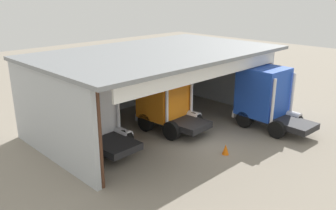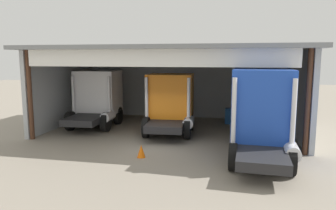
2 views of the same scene
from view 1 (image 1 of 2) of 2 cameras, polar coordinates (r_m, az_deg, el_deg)
name	(u,v)px [view 1 (image 1 of 2)]	position (r m, az deg, el deg)	size (l,w,h in m)	color
ground_plane	(204,143)	(19.98, 5.81, -6.24)	(80.00, 80.00, 0.00)	gray
workshop_shed	(146,71)	(22.10, -3.56, 5.46)	(14.55, 9.13, 4.83)	#ADB2B7
truck_white_center_right_bay	(92,117)	(19.15, -12.31, -1.90)	(2.76, 4.58, 3.44)	white
truck_orange_yard_outside	(166,101)	(21.36, -0.25, 0.58)	(2.86, 4.48, 3.33)	orange
truck_blue_center_bay	(266,96)	(22.50, 15.60, 1.37)	(2.61, 4.92, 3.77)	#1E47B7
oil_drum	(101,116)	(23.23, -10.79, -1.76)	(0.58, 0.58, 0.87)	gold
tool_cart	(169,99)	(26.23, 0.21, 1.03)	(0.90, 0.60, 1.00)	#1E59A5
traffic_cone	(226,149)	(18.77, 9.34, -7.13)	(0.36, 0.36, 0.56)	orange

